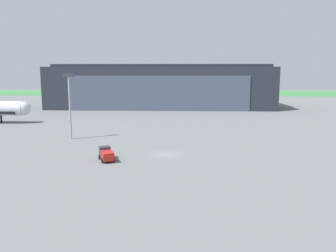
# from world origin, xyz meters

# --- Properties ---
(ground_plane) EXTENTS (440.00, 440.00, 0.00)m
(ground_plane) POSITION_xyz_m (0.00, 0.00, 0.00)
(ground_plane) COLOR slate
(grass_field_strip) EXTENTS (440.00, 56.00, 0.08)m
(grass_field_strip) POSITION_xyz_m (0.00, 181.19, 0.04)
(grass_field_strip) COLOR #3B7E41
(grass_field_strip) RESTS_ON ground_plane
(maintenance_hangar) EXTENTS (93.17, 28.46, 18.40)m
(maintenance_hangar) POSITION_xyz_m (-6.51, 85.59, 8.74)
(maintenance_hangar) COLOR #232833
(maintenance_hangar) RESTS_ON ground_plane
(ops_van) EXTENTS (3.58, 5.06, 2.22)m
(ops_van) POSITION_xyz_m (-10.41, -4.91, 1.14)
(ops_van) COLOR #2D2D33
(ops_van) RESTS_ON ground_plane
(apron_light_mast) EXTENTS (2.40, 0.50, 15.14)m
(apron_light_mast) POSITION_xyz_m (-22.81, 13.90, 9.11)
(apron_light_mast) COLOR #99999E
(apron_light_mast) RESTS_ON ground_plane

